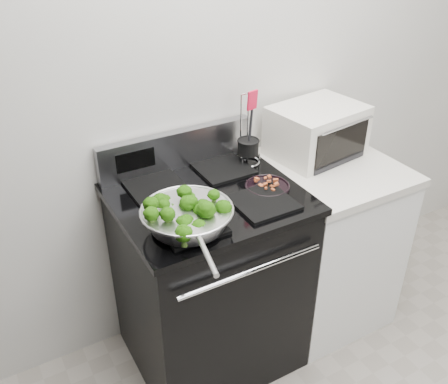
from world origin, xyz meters
TOP-DOWN VIEW (x-y plane):
  - back_wall at (0.00, 1.75)m, footprint 4.00×0.02m
  - gas_range at (-0.30, 1.41)m, footprint 0.79×0.69m
  - counter at (0.39, 1.41)m, footprint 0.62×0.68m
  - skillet at (-0.48, 1.24)m, footprint 0.36×0.57m
  - broccoli_pile at (-0.48, 1.24)m, footprint 0.28×0.28m
  - bacon_plate at (-0.04, 1.34)m, footprint 0.20×0.20m
  - utensil_holder at (0.01, 1.58)m, footprint 0.12×0.12m
  - toaster_oven at (0.39, 1.55)m, footprint 0.48×0.39m

SIDE VIEW (x-z plane):
  - counter at x=0.39m, z-range 0.00..0.92m
  - gas_range at x=-0.30m, z-range -0.08..1.05m
  - bacon_plate at x=-0.04m, z-range 0.95..0.99m
  - skillet at x=-0.48m, z-range 0.97..1.04m
  - utensil_holder at x=0.01m, z-range 0.83..1.20m
  - broccoli_pile at x=-0.48m, z-range 0.98..1.07m
  - toaster_oven at x=0.39m, z-range 0.92..1.17m
  - back_wall at x=0.00m, z-range 0.00..2.70m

